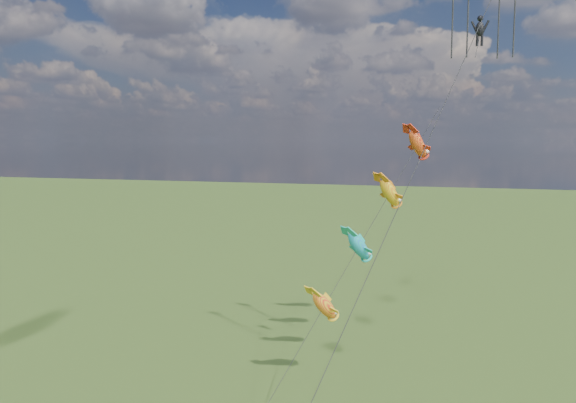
# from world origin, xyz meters

# --- Properties ---
(fish_windsock_rig) EXTENTS (7.92, 13.97, 15.98)m
(fish_windsock_rig) POSITION_xyz_m (21.00, 11.40, 8.96)
(fish_windsock_rig) COLOR brown
(fish_windsock_rig) RESTS_ON ground
(parafoil_rig) EXTENTS (9.13, 15.54, 25.62)m
(parafoil_rig) POSITION_xyz_m (26.32, 5.94, 19.96)
(parafoil_rig) COLOR brown
(parafoil_rig) RESTS_ON ground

